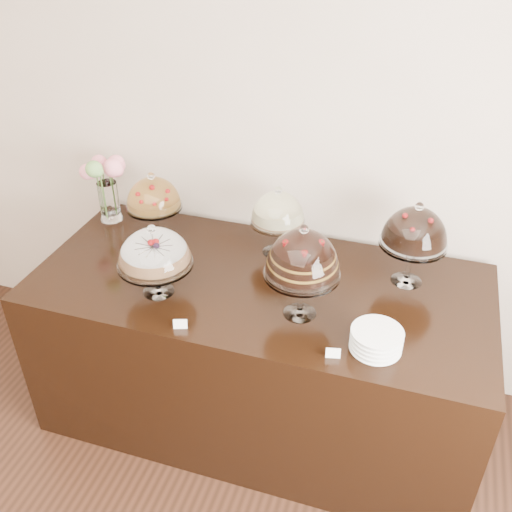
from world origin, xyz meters
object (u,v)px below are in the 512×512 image
(cake_stand_choco_layer, at_px, (303,257))
(flower_vase, at_px, (106,181))
(cake_stand_fruit_tart, at_px, (153,196))
(display_counter, at_px, (259,351))
(cake_stand_cheesecake, at_px, (278,211))
(cake_stand_sugar_sponge, at_px, (154,251))
(plate_stack, at_px, (376,340))
(cake_stand_dark_choco, at_px, (415,231))

(cake_stand_choco_layer, height_order, flower_vase, cake_stand_choco_layer)
(flower_vase, bearing_deg, cake_stand_fruit_tart, -14.36)
(display_counter, bearing_deg, flower_vase, 161.62)
(cake_stand_choco_layer, xyz_separation_m, cake_stand_cheesecake, (-0.24, 0.45, -0.06))
(cake_stand_sugar_sponge, height_order, plate_stack, cake_stand_sugar_sponge)
(cake_stand_cheesecake, xyz_separation_m, flower_vase, (-0.99, 0.05, -0.00))
(display_counter, distance_m, cake_stand_sugar_sponge, 0.83)
(cake_stand_choco_layer, distance_m, flower_vase, 1.33)
(cake_stand_sugar_sponge, relative_size, cake_stand_fruit_tart, 0.97)
(display_counter, xyz_separation_m, cake_stand_fruit_tart, (-0.66, 0.24, 0.69))
(cake_stand_choco_layer, xyz_separation_m, cake_stand_dark_choco, (0.43, 0.40, -0.02))
(cake_stand_choco_layer, bearing_deg, cake_stand_sugar_sponge, -176.17)
(cake_stand_cheesecake, bearing_deg, display_counter, -91.71)
(plate_stack, bearing_deg, cake_stand_fruit_tart, 156.42)
(cake_stand_choco_layer, relative_size, cake_stand_cheesecake, 1.21)
(flower_vase, bearing_deg, display_counter, -18.38)
(flower_vase, bearing_deg, cake_stand_sugar_sponge, -44.39)
(cake_stand_cheesecake, relative_size, cake_stand_fruit_tart, 1.01)
(cake_stand_dark_choco, bearing_deg, plate_stack, -98.37)
(display_counter, bearing_deg, cake_stand_choco_layer, -35.22)
(cake_stand_sugar_sponge, distance_m, cake_stand_dark_choco, 1.19)
(cake_stand_sugar_sponge, relative_size, flower_vase, 0.87)
(cake_stand_choco_layer, height_order, cake_stand_cheesecake, cake_stand_choco_layer)
(plate_stack, bearing_deg, cake_stand_sugar_sponge, 175.14)
(cake_stand_fruit_tart, xyz_separation_m, plate_stack, (1.26, -0.55, -0.19))
(cake_stand_fruit_tart, bearing_deg, cake_stand_sugar_sponge, -63.47)
(cake_stand_dark_choco, relative_size, cake_stand_fruit_tart, 1.14)
(cake_stand_sugar_sponge, height_order, cake_stand_cheesecake, cake_stand_cheesecake)
(cake_stand_fruit_tart, relative_size, flower_vase, 0.90)
(cake_stand_sugar_sponge, bearing_deg, cake_stand_cheesecake, 48.80)
(cake_stand_cheesecake, xyz_separation_m, plate_stack, (0.59, -0.59, -0.19))
(cake_stand_sugar_sponge, bearing_deg, plate_stack, -4.86)
(cake_stand_dark_choco, bearing_deg, cake_stand_sugar_sponge, -158.21)
(cake_stand_choco_layer, bearing_deg, flower_vase, 157.87)
(flower_vase, distance_m, plate_stack, 1.71)
(display_counter, relative_size, flower_vase, 5.30)
(cake_stand_fruit_tart, bearing_deg, display_counter, -20.30)
(cake_stand_dark_choco, bearing_deg, cake_stand_fruit_tart, 179.15)
(cake_stand_sugar_sponge, distance_m, plate_stack, 1.04)
(cake_stand_fruit_tart, bearing_deg, flower_vase, 165.64)
(display_counter, distance_m, cake_stand_fruit_tart, 0.98)
(display_counter, distance_m, cake_stand_choco_layer, 0.81)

